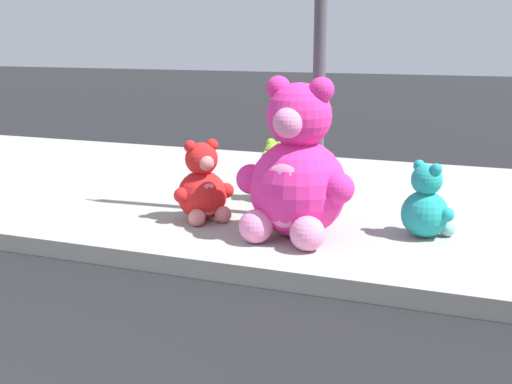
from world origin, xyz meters
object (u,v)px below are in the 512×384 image
at_px(plush_pink_large, 296,175).
at_px(plush_lime, 274,176).
at_px(plush_teal, 427,207).
at_px(plush_red, 203,188).
at_px(sign_pole, 320,25).

relative_size(plush_pink_large, plush_lime, 2.12).
bearing_deg(plush_pink_large, plush_teal, 20.90).
bearing_deg(plush_red, sign_pole, 23.70).
bearing_deg(plush_lime, plush_teal, -23.91).
relative_size(sign_pole, plush_pink_large, 2.46).
bearing_deg(sign_pole, plush_lime, 139.71).
height_order(plush_teal, plush_lime, plush_teal).
distance_m(plush_pink_large, plush_lime, 1.24).
distance_m(plush_teal, plush_red, 1.93).
bearing_deg(plush_red, plush_teal, 6.00).
relative_size(plush_pink_large, plush_teal, 2.07).
bearing_deg(plush_pink_large, plush_lime, 117.62).
distance_m(sign_pole, plush_pink_large, 1.32).
xyz_separation_m(plush_pink_large, plush_teal, (1.00, 0.38, -0.27)).
bearing_deg(plush_teal, sign_pole, 168.15).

